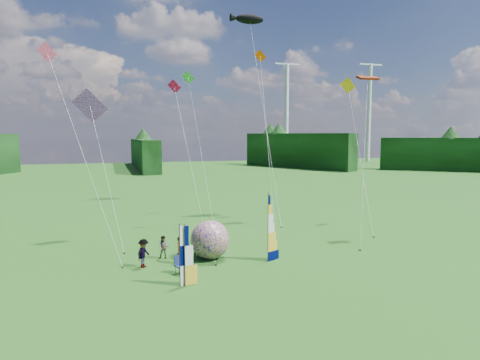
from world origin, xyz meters
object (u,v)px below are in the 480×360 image
object	(u,v)px
feather_banner_main	(268,229)
side_banner_far	(180,256)
spectator_c	(144,253)
kite_whale	(264,103)
spectator_a	(180,250)
camp_chair	(181,265)
spectator_b	(164,247)
spectator_d	(197,242)
bol_inflatable	(210,240)
side_banner_left	(185,256)

from	to	relation	value
feather_banner_main	side_banner_far	distance (m)	6.98
spectator_c	kite_whale	xyz separation A→B (m)	(13.40, 14.17, 10.64)
feather_banner_main	spectator_c	distance (m)	8.16
spectator_a	camp_chair	world-z (taller)	spectator_a
feather_banner_main	side_banner_far	size ratio (longest dim) A/B	1.29
spectator_b	camp_chair	world-z (taller)	spectator_b
spectator_b	kite_whale	distance (m)	20.45
feather_banner_main	spectator_d	world-z (taller)	feather_banner_main
side_banner_far	kite_whale	xyz separation A→B (m)	(11.77, 18.31, 9.83)
bol_inflatable	spectator_a	xyz separation A→B (m)	(-2.10, -0.47, -0.42)
bol_inflatable	camp_chair	bearing A→B (deg)	-132.95
side_banner_far	spectator_b	xyz separation A→B (m)	(-0.17, 5.66, -0.93)
spectator_b	kite_whale	bearing A→B (deg)	66.31
side_banner_left	bol_inflatable	xyz separation A→B (m)	(2.56, 4.71, -0.39)
spectator_a	spectator_c	world-z (taller)	spectator_c
spectator_a	kite_whale	world-z (taller)	kite_whale
bol_inflatable	spectator_b	distance (m)	3.19
side_banner_far	spectator_a	xyz separation A→B (m)	(0.73, 4.25, -0.82)
side_banner_left	kite_whale	bearing A→B (deg)	46.36
side_banner_left	spectator_d	distance (m)	6.24
side_banner_far	kite_whale	distance (m)	23.88
side_banner_left	spectator_c	xyz separation A→B (m)	(-1.90, 4.14, -0.79)
spectator_d	kite_whale	size ratio (longest dim) A/B	0.08
spectator_a	camp_chair	distance (m)	2.20
spectator_c	camp_chair	bearing A→B (deg)	-98.40
side_banner_far	spectator_d	bearing A→B (deg)	52.68
side_banner_far	kite_whale	world-z (taller)	kite_whale
bol_inflatable	camp_chair	world-z (taller)	bol_inflatable
spectator_b	camp_chair	size ratio (longest dim) A/B	1.38
bol_inflatable	spectator_c	size ratio (longest dim) A/B	1.44
feather_banner_main	spectator_d	size ratio (longest dim) A/B	2.42
side_banner_left	spectator_b	size ratio (longest dim) A/B	2.16
spectator_a	spectator_b	distance (m)	1.68
spectator_d	camp_chair	size ratio (longest dim) A/B	1.60
spectator_a	spectator_d	world-z (taller)	spectator_d
side_banner_far	bol_inflatable	bearing A→B (deg)	42.09
spectator_c	kite_whale	bearing A→B (deg)	-6.57
side_banner_left	camp_chair	distance (m)	2.38
camp_chair	kite_whale	bearing A→B (deg)	36.29
kite_whale	side_banner_left	bearing A→B (deg)	-142.44
feather_banner_main	spectator_b	xyz separation A→B (m)	(-6.50, 2.76, -1.43)
spectator_c	spectator_d	size ratio (longest dim) A/B	1.00
spectator_c	bol_inflatable	bearing A→B (deg)	-45.81
side_banner_far	spectator_b	distance (m)	5.74
camp_chair	bol_inflatable	bearing A→B (deg)	28.39
feather_banner_main	bol_inflatable	size ratio (longest dim) A/B	1.69
spectator_a	spectator_b	size ratio (longest dim) A/B	1.13
spectator_a	kite_whale	bearing A→B (deg)	8.88
side_banner_left	side_banner_far	world-z (taller)	side_banner_far
spectator_c	spectator_d	distance (m)	4.20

